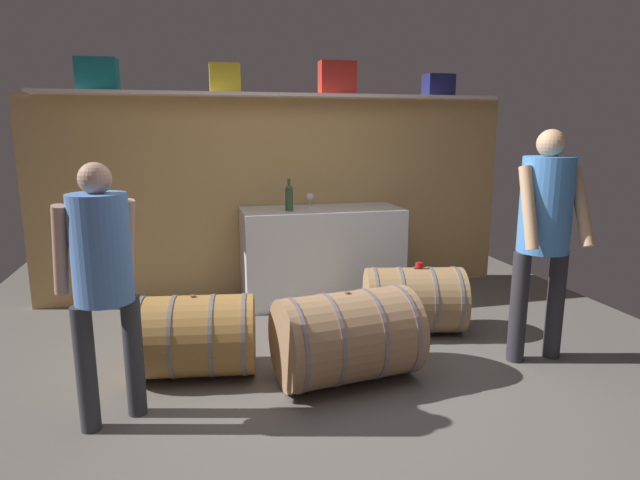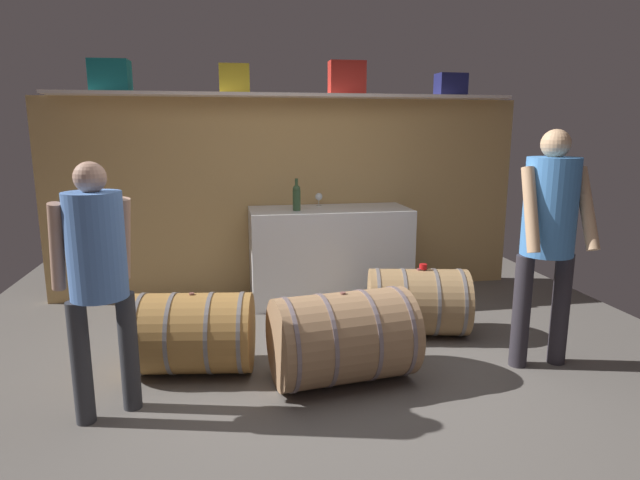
# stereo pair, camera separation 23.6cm
# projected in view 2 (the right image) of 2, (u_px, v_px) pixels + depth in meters

# --- Properties ---
(ground_plane) EXTENTS (6.11, 7.67, 0.02)m
(ground_plane) POSITION_uv_depth(u_px,v_px,m) (317.00, 353.00, 4.17)
(ground_plane) COLOR #635E59
(back_wall_panel) EXTENTS (4.91, 0.10, 2.02)m
(back_wall_panel) POSITION_uv_depth(u_px,v_px,m) (290.00, 197.00, 5.58)
(back_wall_panel) COLOR tan
(back_wall_panel) RESTS_ON ground
(high_shelf_board) EXTENTS (4.51, 0.40, 0.03)m
(high_shelf_board) POSITION_uv_depth(u_px,v_px,m) (290.00, 96.00, 5.23)
(high_shelf_board) COLOR silver
(high_shelf_board) RESTS_ON back_wall_panel
(toolcase_teal) EXTENTS (0.36, 0.25, 0.29)m
(toolcase_teal) POSITION_uv_depth(u_px,v_px,m) (110.00, 76.00, 4.90)
(toolcase_teal) COLOR #187C80
(toolcase_teal) RESTS_ON high_shelf_board
(toolcase_yellow) EXTENTS (0.29, 0.21, 0.27)m
(toolcase_yellow) POSITION_uv_depth(u_px,v_px,m) (234.00, 79.00, 5.10)
(toolcase_yellow) COLOR yellow
(toolcase_yellow) RESTS_ON high_shelf_board
(toolcase_red) EXTENTS (0.36, 0.19, 0.32)m
(toolcase_red) POSITION_uv_depth(u_px,v_px,m) (347.00, 78.00, 5.29)
(toolcase_red) COLOR red
(toolcase_red) RESTS_ON high_shelf_board
(toolcase_navy) EXTENTS (0.30, 0.21, 0.22)m
(toolcase_navy) POSITION_uv_depth(u_px,v_px,m) (451.00, 85.00, 5.49)
(toolcase_navy) COLOR navy
(toolcase_navy) RESTS_ON high_shelf_board
(work_cabinet) EXTENTS (1.58, 0.66, 0.94)m
(work_cabinet) POSITION_uv_depth(u_px,v_px,m) (329.00, 255.00, 5.37)
(work_cabinet) COLOR white
(work_cabinet) RESTS_ON ground
(wine_bottle_green) EXTENTS (0.08, 0.08, 0.31)m
(wine_bottle_green) POSITION_uv_depth(u_px,v_px,m) (297.00, 197.00, 5.11)
(wine_bottle_green) COLOR #355333
(wine_bottle_green) RESTS_ON work_cabinet
(wine_glass) EXTENTS (0.08, 0.08, 0.13)m
(wine_glass) POSITION_uv_depth(u_px,v_px,m) (319.00, 197.00, 5.43)
(wine_glass) COLOR white
(wine_glass) RESTS_ON work_cabinet
(wine_barrel_near) EXTENTS (0.92, 0.71, 0.57)m
(wine_barrel_near) POSITION_uv_depth(u_px,v_px,m) (418.00, 302.00, 4.48)
(wine_barrel_near) COLOR #A27E52
(wine_barrel_near) RESTS_ON ground
(wine_barrel_far) EXTENTS (0.90, 0.68, 0.59)m
(wine_barrel_far) POSITION_uv_depth(u_px,v_px,m) (194.00, 333.00, 3.78)
(wine_barrel_far) COLOR #A7773C
(wine_barrel_far) RESTS_ON ground
(wine_barrel_flank) EXTENTS (1.02, 0.74, 0.64)m
(wine_barrel_flank) POSITION_uv_depth(u_px,v_px,m) (343.00, 337.00, 3.63)
(wine_barrel_flank) COLOR #A07955
(wine_barrel_flank) RESTS_ON ground
(tasting_cup) EXTENTS (0.06, 0.06, 0.04)m
(tasting_cup) POSITION_uv_depth(u_px,v_px,m) (423.00, 267.00, 4.43)
(tasting_cup) COLOR red
(tasting_cup) RESTS_ON wine_barrel_near
(winemaker_pouring) EXTENTS (0.49, 0.43, 1.54)m
(winemaker_pouring) POSITION_uv_depth(u_px,v_px,m) (97.00, 265.00, 3.07)
(winemaker_pouring) COLOR #34353B
(winemaker_pouring) RESTS_ON ground
(visitor_tasting) EXTENTS (0.51, 0.44, 1.71)m
(visitor_tasting) POSITION_uv_depth(u_px,v_px,m) (549.00, 225.00, 3.74)
(visitor_tasting) COLOR #2F2B33
(visitor_tasting) RESTS_ON ground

